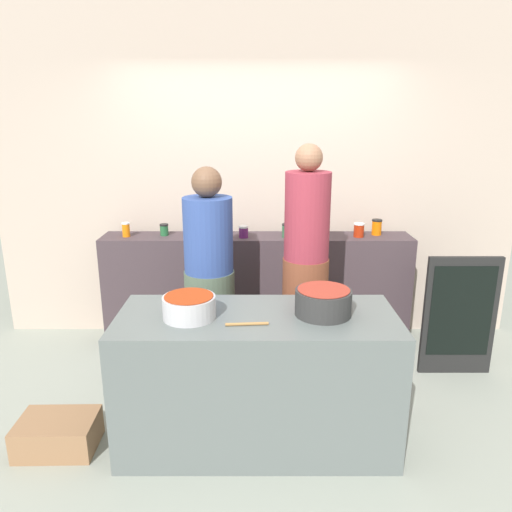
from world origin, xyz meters
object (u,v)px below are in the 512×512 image
at_px(cook_with_tongs, 209,290).
at_px(preserve_jar_1, 163,230).
at_px(wooden_spoon, 246,324).
at_px(cook_in_cap, 304,282).
at_px(preserve_jar_3, 243,232).
at_px(cooking_pot_left, 188,307).
at_px(chalkboard_sign, 459,316).
at_px(bread_crate, 57,434).
at_px(preserve_jar_2, 216,230).
at_px(preserve_jar_4, 285,230).
at_px(preserve_jar_6, 358,230).
at_px(preserve_jar_0, 125,230).
at_px(cooking_pot_center, 322,302).
at_px(preserve_jar_7, 376,227).
at_px(preserve_jar_5, 296,228).

bearing_deg(cook_with_tongs, preserve_jar_1, 123.66).
distance_m(wooden_spoon, cook_in_cap, 0.92).
bearing_deg(cook_in_cap, preserve_jar_1, 147.58).
bearing_deg(preserve_jar_3, cooking_pot_left, -101.92).
bearing_deg(chalkboard_sign, bread_crate, -161.62).
relative_size(preserve_jar_2, wooden_spoon, 0.54).
height_order(preserve_jar_4, preserve_jar_6, preserve_jar_6).
distance_m(preserve_jar_0, preserve_jar_6, 2.01).
distance_m(preserve_jar_0, preserve_jar_4, 1.39).
height_order(preserve_jar_2, preserve_jar_6, preserve_jar_2).
bearing_deg(preserve_jar_4, cook_with_tongs, -135.01).
bearing_deg(cook_in_cap, chalkboard_sign, 8.06).
xyz_separation_m(preserve_jar_6, cook_with_tongs, (-1.24, -0.62, -0.32)).
distance_m(cook_in_cap, bread_crate, 1.93).
xyz_separation_m(preserve_jar_1, bread_crate, (-0.44, -1.52, -0.97)).
bearing_deg(cooking_pot_center, preserve_jar_7, 65.34).
distance_m(preserve_jar_7, chalkboard_sign, 1.00).
distance_m(preserve_jar_2, cooking_pot_center, 1.53).
relative_size(preserve_jar_5, cooking_pot_left, 0.43).
distance_m(preserve_jar_2, cooking_pot_left, 1.39).
height_order(preserve_jar_7, cooking_pot_left, preserve_jar_7).
relative_size(preserve_jar_3, preserve_jar_5, 0.77).
bearing_deg(preserve_jar_4, preserve_jar_1, 176.47).
relative_size(preserve_jar_2, preserve_jar_5, 1.01).
xyz_separation_m(preserve_jar_0, preserve_jar_2, (0.79, -0.03, 0.01)).
distance_m(preserve_jar_1, preserve_jar_2, 0.47).
bearing_deg(preserve_jar_5, cooking_pot_center, -88.13).
height_order(preserve_jar_1, preserve_jar_5, preserve_jar_5).
relative_size(cooking_pot_left, wooden_spoon, 1.27).
bearing_deg(preserve_jar_3, cook_with_tongs, -112.18).
bearing_deg(wooden_spoon, preserve_jar_1, 115.60).
bearing_deg(preserve_jar_0, bread_crate, -94.67).
relative_size(preserve_jar_0, preserve_jar_1, 1.22).
distance_m(cooking_pot_center, bread_crate, 1.85).
xyz_separation_m(wooden_spoon, cook_with_tongs, (-0.30, 0.89, -0.11)).
distance_m(preserve_jar_3, cook_with_tongs, 0.72).
bearing_deg(preserve_jar_2, preserve_jar_5, 4.45).
relative_size(preserve_jar_5, cook_in_cap, 0.07).
distance_m(preserve_jar_1, preserve_jar_4, 1.07).
height_order(wooden_spoon, bread_crate, wooden_spoon).
height_order(preserve_jar_2, wooden_spoon, preserve_jar_2).
bearing_deg(bread_crate, preserve_jar_4, 43.90).
xyz_separation_m(preserve_jar_6, chalkboard_sign, (0.73, -0.51, -0.58)).
bearing_deg(preserve_jar_1, cooking_pot_center, -49.32).
bearing_deg(cook_in_cap, bread_crate, -154.31).
distance_m(preserve_jar_2, cook_with_tongs, 0.69).
relative_size(preserve_jar_0, chalkboard_sign, 0.13).
height_order(preserve_jar_3, wooden_spoon, preserve_jar_3).
bearing_deg(preserve_jar_2, cooking_pot_left, -92.59).
xyz_separation_m(cooking_pot_center, cook_in_cap, (-0.04, 0.66, -0.10)).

